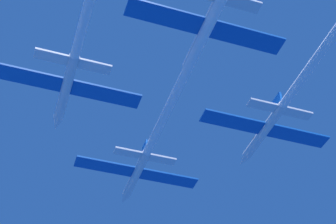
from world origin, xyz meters
name	(u,v)px	position (x,y,z in m)	size (l,w,h in m)	color
jet_lead	(166,112)	(-0.73, -16.29, 0.05)	(21.12, 61.59, 3.50)	silver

